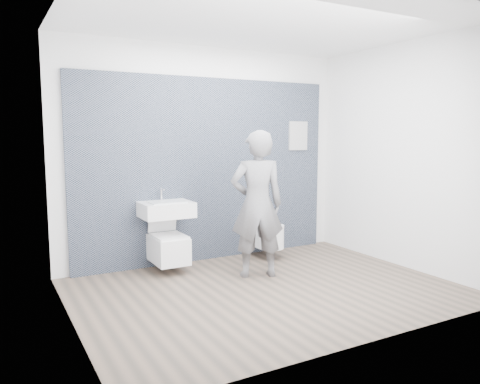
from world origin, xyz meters
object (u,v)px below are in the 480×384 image
washbasin (166,209)px  toilet_square (168,247)px  toilet_rounded (267,235)px  visitor (257,204)px

washbasin → toilet_square: size_ratio=0.83×
toilet_rounded → visitor: 1.04m
washbasin → toilet_rounded: washbasin is taller
washbasin → visitor: visitor is taller
toilet_rounded → visitor: visitor is taller
toilet_square → toilet_rounded: bearing=-0.9°
toilet_rounded → visitor: (-0.56, -0.67, 0.55)m
visitor → toilet_rounded: bearing=-111.0°
toilet_square → toilet_rounded: 1.41m
toilet_square → visitor: (0.85, -0.69, 0.56)m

